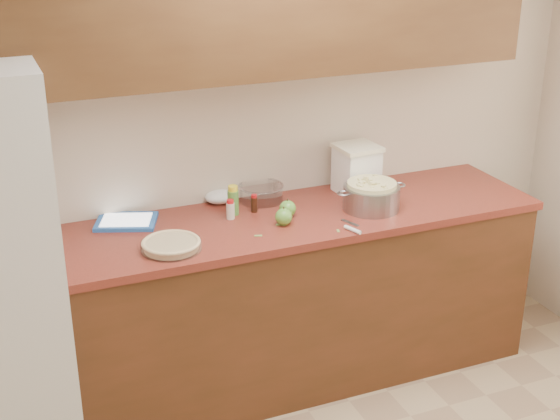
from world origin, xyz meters
name	(u,v)px	position (x,y,z in m)	size (l,w,h in m)	color
room_shell	(464,274)	(0.00, 0.00, 1.30)	(3.60, 3.60, 3.60)	tan
counter_run	(282,299)	(0.00, 1.48, 0.46)	(2.64, 0.68, 0.92)	#5A2D19
pie	(171,245)	(-0.60, 1.32, 0.94)	(0.27, 0.27, 0.04)	silver
colander	(371,196)	(0.45, 1.40, 0.99)	(0.38, 0.28, 0.14)	gray
flour_canister	(356,169)	(0.49, 1.64, 1.05)	(0.23, 0.23, 0.26)	white
tablet	(126,221)	(-0.73, 1.69, 0.93)	(0.34, 0.30, 0.02)	blue
paring_knife	(352,229)	(0.24, 1.19, 0.93)	(0.09, 0.20, 0.02)	gray
lemon_bottle	(233,201)	(-0.21, 1.60, 0.99)	(0.06, 0.06, 0.15)	#4C8C38
cinnamon_shaker	(230,210)	(-0.24, 1.55, 0.97)	(0.04, 0.04, 0.10)	beige
vanilla_bottle	(254,204)	(-0.10, 1.59, 0.96)	(0.03, 0.03, 0.09)	black
mixing_bowl	(261,192)	(-0.02, 1.71, 0.97)	(0.24, 0.24, 0.09)	silver
paper_towel	(220,197)	(-0.22, 1.77, 0.95)	(0.16, 0.13, 0.07)	white
apple_left	(284,217)	(-0.03, 1.38, 0.96)	(0.08, 0.08, 0.10)	#5B9E37
apple_center	(288,209)	(0.03, 1.47, 0.96)	(0.08, 0.08, 0.10)	#5B9E37
peel_a	(338,231)	(0.18, 1.21, 0.92)	(0.03, 0.01, 0.00)	#8AAE55
peel_b	(281,225)	(-0.05, 1.38, 0.92)	(0.05, 0.02, 0.00)	#8AAE55
peel_c	(258,236)	(-0.19, 1.30, 0.92)	(0.04, 0.01, 0.00)	#8AAE55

